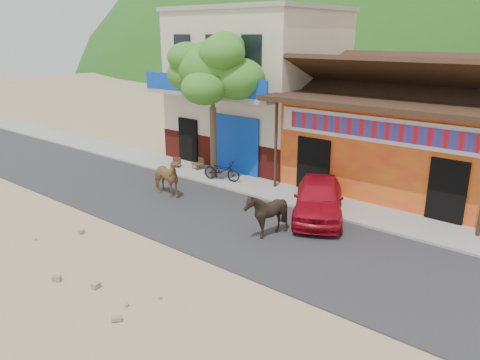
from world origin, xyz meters
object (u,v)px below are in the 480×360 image
(cow_tan, at_px, (164,178))
(cafe_chair_right, at_px, (176,159))
(cow_dark, at_px, (266,214))
(cafe_chair_left, at_px, (198,159))
(red_car, at_px, (319,198))
(tree, at_px, (213,107))
(scooter, at_px, (222,170))

(cow_tan, xyz_separation_m, cafe_chair_right, (-2.41, 2.80, -0.21))
(cow_dark, height_order, cafe_chair_left, cow_dark)
(cow_dark, bearing_deg, cafe_chair_right, -148.08)
(red_car, bearing_deg, tree, 141.32)
(tree, distance_m, cow_tan, 3.68)
(cow_tan, relative_size, scooter, 1.01)
(tree, height_order, cow_tan, tree)
(cow_tan, bearing_deg, cow_dark, -92.10)
(scooter, relative_size, cafe_chair_left, 1.74)
(tree, height_order, cow_dark, tree)
(cafe_chair_right, bearing_deg, cow_tan, -76.69)
(cafe_chair_right, bearing_deg, scooter, -30.23)
(tree, bearing_deg, red_car, -9.89)
(cow_tan, bearing_deg, cafe_chair_left, 27.84)
(scooter, xyz_separation_m, cafe_chair_right, (-2.99, 0.15, -0.02))
(red_car, xyz_separation_m, cafe_chair_right, (-8.13, 1.00, -0.19))
(tree, distance_m, cafe_chair_left, 2.93)
(tree, relative_size, cow_tan, 3.63)
(red_car, relative_size, cafe_chair_left, 4.25)
(cafe_chair_right, bearing_deg, red_car, -34.38)
(cow_tan, height_order, red_car, cow_tan)
(tree, xyz_separation_m, cow_dark, (5.32, -3.40, -2.35))
(red_car, bearing_deg, scooter, 141.83)
(cow_tan, bearing_deg, tree, 4.66)
(cow_tan, relative_size, cafe_chair_left, 1.76)
(scooter, distance_m, cafe_chair_right, 3.00)
(cow_tan, xyz_separation_m, cow_dark, (5.31, -0.60, 0.03))
(cow_tan, relative_size, cow_dark, 1.13)
(red_car, distance_m, scooter, 5.21)
(tree, xyz_separation_m, cow_tan, (0.02, -2.80, -2.38))
(cow_tan, xyz_separation_m, red_car, (5.72, 1.80, -0.02))
(red_car, distance_m, cafe_chair_left, 7.28)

